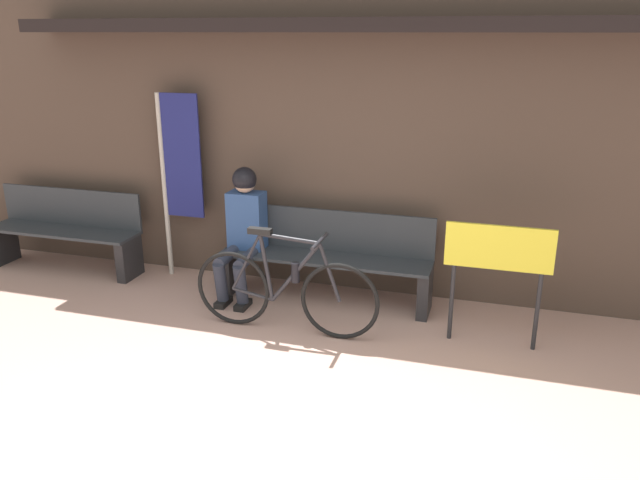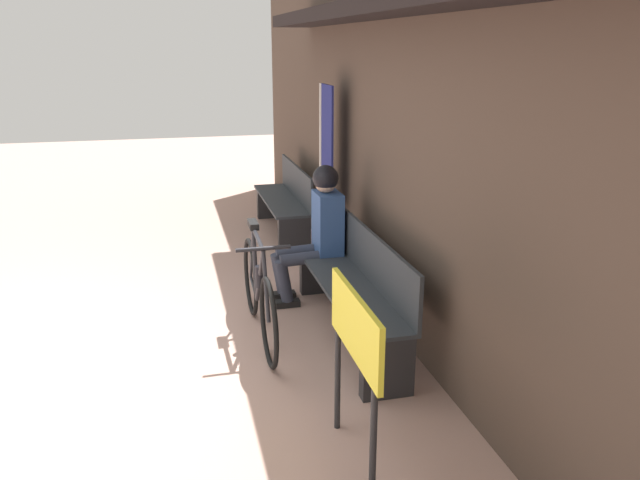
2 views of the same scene
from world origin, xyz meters
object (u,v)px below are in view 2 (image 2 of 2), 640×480
Objects in this scene: park_bench_near at (355,286)px; bicycle at (259,293)px; person_seated at (318,225)px; park_bench_far at (285,202)px; signboard at (355,340)px; banner_pole at (325,158)px.

bicycle is at bearing -100.90° from park_bench_near.
park_bench_near is at bearing 79.10° from bicycle.
park_bench_far is (-2.12, 0.11, -0.31)m from person_seated.
person_seated is at bearing 171.18° from signboard.
park_bench_far is (-2.76, 0.74, 0.03)m from bicycle.
signboard reaches higher than park_bench_near.
banner_pole is (-1.47, 0.91, 0.79)m from bicycle.
park_bench_near is 1.23× the size of bicycle.
person_seated is at bearing -18.85° from banner_pole.
signboard is (2.33, -0.36, 0.04)m from person_seated.
bicycle reaches higher than park_bench_near.
park_bench_near is 1.78m from banner_pole.
person_seated is 0.66× the size of banner_pole.
park_bench_near is at bearing 8.14° from person_seated.
person_seated is (-0.64, 0.63, 0.34)m from bicycle.
signboard reaches higher than park_bench_far.
park_bench_near is at bearing 162.96° from signboard.
person_seated reaches higher than park_bench_far.
banner_pole is at bearing 168.49° from signboard.
person_seated is at bearing 135.38° from bicycle.
park_bench_far is at bearing -172.42° from banner_pole.
bicycle is at bearing -170.88° from signboard.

